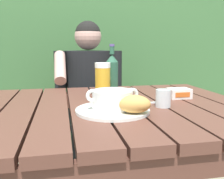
{
  "coord_description": "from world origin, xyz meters",
  "views": [
    {
      "loc": [
        -0.22,
        -1.05,
        1.02
      ],
      "look_at": [
        -0.02,
        -0.02,
        0.84
      ],
      "focal_mm": 40.33,
      "sensor_mm": 36.0,
      "label": 1
    }
  ],
  "objects_px": {
    "chair_near_diner": "(87,115)",
    "table_knife": "(138,103)",
    "water_glass_small": "(163,98)",
    "person_eating": "(89,91)",
    "bread_roll": "(134,104)",
    "beer_bottle": "(112,74)",
    "beer_glass": "(103,81)",
    "soup_bowl": "(113,99)",
    "butter_tub": "(179,93)",
    "serving_plate": "(113,110)"
  },
  "relations": [
    {
      "from": "chair_near_diner",
      "to": "water_glass_small",
      "type": "height_order",
      "value": "chair_near_diner"
    },
    {
      "from": "bread_roll",
      "to": "beer_glass",
      "type": "distance_m",
      "value": 0.33
    },
    {
      "from": "serving_plate",
      "to": "butter_tub",
      "type": "distance_m",
      "value": 0.42
    },
    {
      "from": "chair_near_diner",
      "to": "butter_tub",
      "type": "xyz_separation_m",
      "value": [
        0.37,
        -0.85,
        0.32
      ]
    },
    {
      "from": "beer_bottle",
      "to": "beer_glass",
      "type": "bearing_deg",
      "value": -129.38
    },
    {
      "from": "beer_glass",
      "to": "table_knife",
      "type": "xyz_separation_m",
      "value": [
        0.13,
        -0.15,
        -0.08
      ]
    },
    {
      "from": "bread_roll",
      "to": "butter_tub",
      "type": "relative_size",
      "value": 1.36
    },
    {
      "from": "serving_plate",
      "to": "water_glass_small",
      "type": "height_order",
      "value": "water_glass_small"
    },
    {
      "from": "table_knife",
      "to": "person_eating",
      "type": "bearing_deg",
      "value": 100.43
    },
    {
      "from": "water_glass_small",
      "to": "bread_roll",
      "type": "bearing_deg",
      "value": -144.87
    },
    {
      "from": "table_knife",
      "to": "chair_near_diner",
      "type": "bearing_deg",
      "value": 98.07
    },
    {
      "from": "chair_near_diner",
      "to": "soup_bowl",
      "type": "xyz_separation_m",
      "value": [
        -0.0,
        -1.04,
        0.35
      ]
    },
    {
      "from": "beer_glass",
      "to": "chair_near_diner",
      "type": "bearing_deg",
      "value": 90.06
    },
    {
      "from": "bread_roll",
      "to": "beer_bottle",
      "type": "relative_size",
      "value": 0.55
    },
    {
      "from": "person_eating",
      "to": "butter_tub",
      "type": "xyz_separation_m",
      "value": [
        0.37,
        -0.65,
        0.09
      ]
    },
    {
      "from": "serving_plate",
      "to": "water_glass_small",
      "type": "distance_m",
      "value": 0.23
    },
    {
      "from": "chair_near_diner",
      "to": "person_eating",
      "type": "height_order",
      "value": "person_eating"
    },
    {
      "from": "bread_roll",
      "to": "beer_bottle",
      "type": "distance_m",
      "value": 0.4
    },
    {
      "from": "person_eating",
      "to": "serving_plate",
      "type": "xyz_separation_m",
      "value": [
        0.0,
        -0.84,
        0.07
      ]
    },
    {
      "from": "beer_glass",
      "to": "table_knife",
      "type": "height_order",
      "value": "beer_glass"
    },
    {
      "from": "beer_glass",
      "to": "butter_tub",
      "type": "xyz_separation_m",
      "value": [
        0.37,
        -0.06,
        -0.06
      ]
    },
    {
      "from": "bread_roll",
      "to": "water_glass_small",
      "type": "height_order",
      "value": "bread_roll"
    },
    {
      "from": "chair_near_diner",
      "to": "table_knife",
      "type": "height_order",
      "value": "chair_near_diner"
    },
    {
      "from": "chair_near_diner",
      "to": "butter_tub",
      "type": "distance_m",
      "value": 0.98
    },
    {
      "from": "chair_near_diner",
      "to": "table_knife",
      "type": "relative_size",
      "value": 5.56
    },
    {
      "from": "butter_tub",
      "to": "table_knife",
      "type": "xyz_separation_m",
      "value": [
        -0.24,
        -0.09,
        -0.02
      ]
    },
    {
      "from": "person_eating",
      "to": "beer_glass",
      "type": "bearing_deg",
      "value": -89.63
    },
    {
      "from": "bread_roll",
      "to": "water_glass_small",
      "type": "bearing_deg",
      "value": 35.13
    },
    {
      "from": "person_eating",
      "to": "butter_tub",
      "type": "distance_m",
      "value": 0.75
    },
    {
      "from": "person_eating",
      "to": "beer_glass",
      "type": "relative_size",
      "value": 6.88
    },
    {
      "from": "person_eating",
      "to": "table_knife",
      "type": "distance_m",
      "value": 0.76
    },
    {
      "from": "butter_tub",
      "to": "chair_near_diner",
      "type": "bearing_deg",
      "value": 113.5
    },
    {
      "from": "chair_near_diner",
      "to": "person_eating",
      "type": "xyz_separation_m",
      "value": [
        -0.0,
        -0.2,
        0.24
      ]
    },
    {
      "from": "table_knife",
      "to": "butter_tub",
      "type": "bearing_deg",
      "value": 21.23
    },
    {
      "from": "person_eating",
      "to": "soup_bowl",
      "type": "xyz_separation_m",
      "value": [
        0.0,
        -0.84,
        0.11
      ]
    },
    {
      "from": "soup_bowl",
      "to": "beer_glass",
      "type": "distance_m",
      "value": 0.25
    },
    {
      "from": "person_eating",
      "to": "beer_glass",
      "type": "xyz_separation_m",
      "value": [
        0.0,
        -0.59,
        0.15
      ]
    },
    {
      "from": "water_glass_small",
      "to": "butter_tub",
      "type": "distance_m",
      "value": 0.22
    },
    {
      "from": "bread_roll",
      "to": "beer_bottle",
      "type": "height_order",
      "value": "beer_bottle"
    },
    {
      "from": "serving_plate",
      "to": "water_glass_small",
      "type": "bearing_deg",
      "value": 9.13
    },
    {
      "from": "beer_bottle",
      "to": "table_knife",
      "type": "height_order",
      "value": "beer_bottle"
    },
    {
      "from": "person_eating",
      "to": "butter_tub",
      "type": "relative_size",
      "value": 11.35
    },
    {
      "from": "person_eating",
      "to": "bread_roll",
      "type": "bearing_deg",
      "value": -85.85
    },
    {
      "from": "chair_near_diner",
      "to": "butter_tub",
      "type": "bearing_deg",
      "value": -66.5
    },
    {
      "from": "soup_bowl",
      "to": "butter_tub",
      "type": "distance_m",
      "value": 0.42
    },
    {
      "from": "chair_near_diner",
      "to": "bread_roll",
      "type": "relative_size",
      "value": 6.67
    },
    {
      "from": "chair_near_diner",
      "to": "water_glass_small",
      "type": "bearing_deg",
      "value": -77.56
    },
    {
      "from": "serving_plate",
      "to": "beer_bottle",
      "type": "distance_m",
      "value": 0.34
    },
    {
      "from": "chair_near_diner",
      "to": "water_glass_small",
      "type": "xyz_separation_m",
      "value": [
        0.22,
        -1.01,
        0.34
      ]
    },
    {
      "from": "beer_glass",
      "to": "water_glass_small",
      "type": "height_order",
      "value": "beer_glass"
    }
  ]
}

